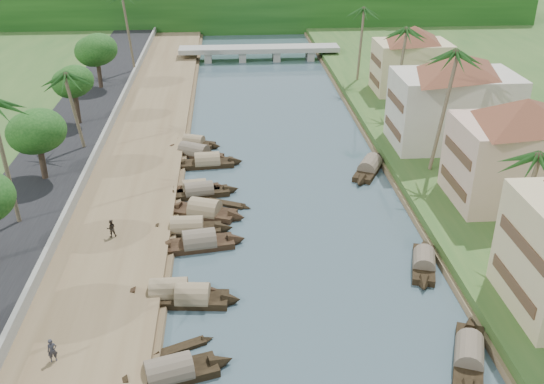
{
  "coord_description": "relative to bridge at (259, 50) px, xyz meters",
  "views": [
    {
      "loc": [
        -5.65,
        -34.21,
        26.8
      ],
      "look_at": [
        -1.95,
        15.51,
        2.0
      ],
      "focal_mm": 40.0,
      "sensor_mm": 36.0,
      "label": 1
    }
  ],
  "objects": [
    {
      "name": "tree_5",
      "position": [
        -24.0,
        -19.45,
        4.98
      ],
      "size": [
        5.24,
        5.24,
        7.54
      ],
      "color": "#443227",
      "rests_on": "ground"
    },
    {
      "name": "sampan_12",
      "position": [
        -9.73,
        -42.73,
        -1.31
      ],
      "size": [
        9.03,
        6.06,
        2.23
      ],
      "rotation": [
        0.0,
        0.0,
        -0.51
      ],
      "color": "black",
      "rests_on": "ground"
    },
    {
      "name": "sampan_10",
      "position": [
        -9.31,
        -52.06,
        -1.31
      ],
      "size": [
        6.99,
        2.25,
        1.94
      ],
      "rotation": [
        0.0,
        0.0,
        0.12
      ],
      "color": "black",
      "rests_on": "ground"
    },
    {
      "name": "road",
      "position": [
        -24.5,
        -52.0,
        -1.02
      ],
      "size": [
        8.0,
        180.0,
        1.4
      ],
      "primitive_type": "cube",
      "color": "black",
      "rests_on": "ground"
    },
    {
      "name": "canoe_2",
      "position": [
        -6.37,
        -54.84,
        -1.62
      ],
      "size": [
        5.36,
        3.09,
        0.81
      ],
      "rotation": [
        0.0,
        0.0,
        -0.44
      ],
      "color": "black",
      "rests_on": "ground"
    },
    {
      "name": "sampan_8",
      "position": [
        -8.18,
        -56.89,
        -1.3
      ],
      "size": [
        8.19,
        4.57,
        2.45
      ],
      "rotation": [
        0.0,
        0.0,
        -0.35
      ],
      "color": "black",
      "rests_on": "ground"
    },
    {
      "name": "sampan_3",
      "position": [
        -9.81,
        -77.7,
        -1.31
      ],
      "size": [
        8.48,
        3.96,
        2.24
      ],
      "rotation": [
        0.0,
        0.0,
        0.28
      ],
      "color": "black",
      "rests_on": "ground"
    },
    {
      "name": "building_distant",
      "position": [
        19.99,
        -24.0,
        4.16
      ],
      "size": [
        12.62,
        12.62,
        9.2
      ],
      "color": "tan",
      "rests_on": "right_bank"
    },
    {
      "name": "tree_4",
      "position": [
        -24.0,
        -34.53,
        4.74
      ],
      "size": [
        4.36,
        4.36,
        6.95
      ],
      "color": "#443227",
      "rests_on": "ground"
    },
    {
      "name": "canoe_1",
      "position": [
        -9.28,
        -75.07,
        -1.62
      ],
      "size": [
        4.53,
        2.53,
        0.75
      ],
      "rotation": [
        0.0,
        0.0,
        0.41
      ],
      "color": "black",
      "rests_on": "ground"
    },
    {
      "name": "palm_3",
      "position": [
        16.0,
        -32.0,
        9.64
      ],
      "size": [
        3.2,
        3.2,
        11.97
      ],
      "color": "brown",
      "rests_on": "ground"
    },
    {
      "name": "tree_3",
      "position": [
        -24.0,
        -50.47,
        4.5
      ],
      "size": [
        5.02,
        5.02,
        6.96
      ],
      "color": "#443227",
      "rests_on": "ground"
    },
    {
      "name": "sampan_7",
      "position": [
        -9.64,
        -59.86,
        -1.31
      ],
      "size": [
        8.25,
        1.99,
        2.19
      ],
      "rotation": [
        0.0,
        0.0,
        -0.02
      ],
      "color": "black",
      "rests_on": "ground"
    },
    {
      "name": "sampan_16",
      "position": [
        9.1,
        -48.23,
        -1.31
      ],
      "size": [
        5.8,
        9.11,
        2.27
      ],
      "rotation": [
        0.0,
        0.0,
        1.1
      ],
      "color": "black",
      "rests_on": "ground"
    },
    {
      "name": "treeline",
      "position": [
        -0.0,
        28.0,
        2.28
      ],
      "size": [
        120.0,
        14.0,
        8.0
      ],
      "color": "#123B10",
      "rests_on": "ground"
    },
    {
      "name": "sampan_6",
      "position": [
        -8.49,
        -62.44,
        -1.3
      ],
      "size": [
        8.23,
        3.05,
        2.38
      ],
      "rotation": [
        0.0,
        0.0,
        0.15
      ],
      "color": "black",
      "rests_on": "ground"
    },
    {
      "name": "sampan_14",
      "position": [
        9.03,
        -77.48,
        -1.31
      ],
      "size": [
        4.64,
        8.55,
        2.09
      ],
      "rotation": [
        0.0,
        0.0,
        1.19
      ],
      "color": "black",
      "rests_on": "ground"
    },
    {
      "name": "sampan_4",
      "position": [
        -10.47,
        -69.35,
        -1.3
      ],
      "size": [
        8.14,
        2.07,
        2.3
      ],
      "rotation": [
        0.0,
        0.0,
        0.0
      ],
      "color": "black",
      "rests_on": "ground"
    },
    {
      "name": "building_far",
      "position": [
        18.99,
        -44.0,
        4.66
      ],
      "size": [
        15.59,
        15.59,
        10.2
      ],
      "color": "beige",
      "rests_on": "right_bank"
    },
    {
      "name": "person_near",
      "position": [
        -16.94,
        -76.46,
        -0.12
      ],
      "size": [
        0.69,
        0.57,
        1.61
      ],
      "primitive_type": "imported",
      "rotation": [
        0.0,
        0.0,
        0.37
      ],
      "color": "#2A2A32",
      "rests_on": "left_bank"
    },
    {
      "name": "sampan_13",
      "position": [
        -9.88,
        -39.74,
        -1.32
      ],
      "size": [
        6.89,
        3.77,
        1.92
      ],
      "rotation": [
        0.0,
        0.0,
        -0.36
      ],
      "color": "black",
      "rests_on": "ground"
    },
    {
      "name": "right_bank",
      "position": [
        19.0,
        -52.0,
        -1.12
      ],
      "size": [
        16.0,
        180.0,
        1.2
      ],
      "primitive_type": "cube",
      "color": "#2A5020",
      "rests_on": "ground"
    },
    {
      "name": "sampan_9",
      "position": [
        -8.83,
        -52.83,
        -1.31
      ],
      "size": [
        8.28,
        2.94,
        2.08
      ],
      "rotation": [
        0.0,
        0.0,
        0.17
      ],
      "color": "black",
      "rests_on": "ground"
    },
    {
      "name": "palm_1",
      "position": [
        16.0,
        -67.52,
        7.85
      ],
      "size": [
        3.2,
        3.2,
        10.11
      ],
      "color": "brown",
      "rests_on": "ground"
    },
    {
      "name": "sampan_5",
      "position": [
        -8.7,
        -70.09,
        -1.3
      ],
      "size": [
        7.29,
        2.47,
        2.28
      ],
      "rotation": [
        0.0,
        0.0,
        -0.1
      ],
      "color": "black",
      "rests_on": "ground"
    },
    {
      "name": "building_mid",
      "position": [
        19.99,
        -58.0,
        4.41
      ],
      "size": [
        14.11,
        14.11,
        9.7
      ],
      "color": "#D0A693",
      "rests_on": "right_bank"
    },
    {
      "name": "tree_6",
      "position": [
        24.0,
        -43.81,
        5.05
      ],
      "size": [
        4.63,
        4.63,
        7.58
      ],
      "color": "#443227",
      "rests_on": "ground"
    },
    {
      "name": "palm_6",
      "position": [
        -22.0,
        -42.55,
        7.72
      ],
      "size": [
        3.2,
        3.2,
        9.76
      ],
      "color": "brown",
      "rests_on": "ground"
    },
    {
      "name": "ground",
      "position": [
        -0.0,
        -72.0,
        -1.72
      ],
      "size": [
        220.0,
        220.0,
        0.0
      ],
      "primitive_type": "plane",
      "color": "#3B5059",
      "rests_on": "ground"
    },
    {
      "name": "retaining_wall",
      "position": [
        -20.2,
        -52.0,
        -0.37
      ],
      "size": [
        0.4,
        180.0,
        1.1
      ],
      "primitive_type": "cube",
      "color": "gray",
      "rests_on": "left_bank"
    },
    {
      "name": "palm_7",
      "position": [
        14.0,
        -17.56,
        9.68
      ],
      "size": [
        3.2,
        3.2,
        12.01
      ],
      "color": "brown",
      "rests_on": "ground"
    },
    {
      "name": "bridge",
      "position": [
        0.0,
        0.0,
        0.0
      ],
      "size": [
        28.0,
        4.0,
        2.4
      ],
      "color": "gray",
      "rests_on": "ground"
    },
    {
      "name": "left_bank",
      "position": [
        -16.0,
        -52.0,
        -1.32
      ],
      "size": [
        10.0,
        180.0,
        0.8
      ],
      "primitive_type": "cube",
      "color": "brown",
      "rests_on": "ground"
    },
    {
      "name": "person_far",
      "position": [
        -15.79,
        -61.45,
        -0.14
      ],
      "size": [
        0.89,
        0.78,
        1.56
      ],
      "primitive_type": "imported",
      "rotation": [
        0.0,
        0.0,
        3.42
      ],
      "color": "#2D2620",
      "rests_on": "left_bank"
    },
    {
      "name": "sampan_15",
      "position": [
        9.36,
        -66.8,
        -1.31
      ],
      "size": [
        3.63,
        7.62,
        2.04
      ],
      "rotation": [
        0.0,
        0.0,
        1.28
      ],
      "color": "black",
      "rests_on": "ground"
    },
    {
      "name": "palm_2",
      "position": [
        15.0,
        -50.86,
        11.24
      ],
      "size": [
        3.2,
        3.2,
        13.62
      ],
      "color": "brown",
      "rests_on": "ground"
    },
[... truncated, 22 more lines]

